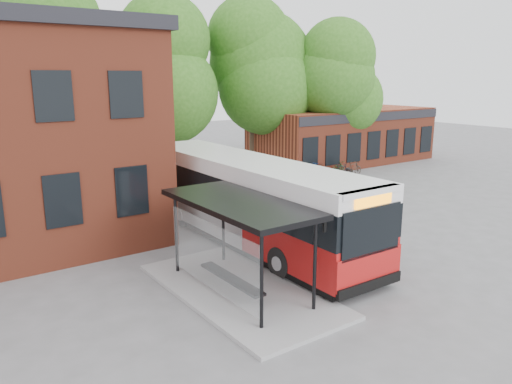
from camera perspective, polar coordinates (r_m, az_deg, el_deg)
ground at (r=18.88m, az=7.89°, el=-6.89°), size 100.00×100.00×0.00m
shop_row at (r=38.51m, az=9.94°, el=6.37°), size 14.00×6.20×4.00m
bus_shelter at (r=14.99m, az=-1.92°, el=-6.27°), size 3.60×7.00×2.90m
bike_rail at (r=32.00m, az=7.69°, el=1.81°), size 5.20×0.10×0.38m
tree_0 at (r=29.47m, az=-23.64°, el=10.28°), size 7.92×7.92×11.00m
tree_1 at (r=32.64m, az=-11.73°, el=10.74°), size 7.92×7.92×10.40m
tree_2 at (r=35.24m, az=-0.41°, el=11.66°), size 7.92×7.92×11.00m
tree_3 at (r=35.47m, az=10.13°, el=10.08°), size 7.04×7.04×9.28m
city_bus at (r=19.53m, az=-1.03°, el=-1.01°), size 2.94×13.04×3.30m
bicycle_0 at (r=30.63m, az=6.13°, el=1.79°), size 1.67×0.71×0.85m
bicycle_2 at (r=30.85m, az=8.18°, el=1.91°), size 1.84×0.67×0.96m
bicycle_3 at (r=32.06m, az=6.47°, el=2.43°), size 1.74×0.84×1.01m
bicycle_4 at (r=32.77m, az=6.73°, el=2.52°), size 1.70×0.94×0.85m
bicycle_5 at (r=32.55m, az=9.67°, el=2.42°), size 1.60×0.78×0.93m
bicycle_6 at (r=33.82m, az=9.29°, el=2.75°), size 1.67×0.94×0.83m
bicycle_7 at (r=33.38m, az=11.01°, el=2.65°), size 1.59×0.47×0.95m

